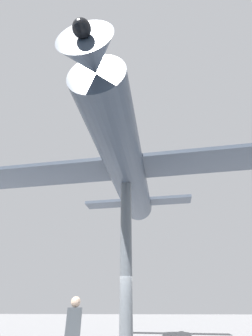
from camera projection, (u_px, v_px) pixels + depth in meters
support_pylon_central at (126, 258)px, 8.41m from camera, size 0.45×0.45×6.22m
suspended_airplane at (126, 166)px, 10.35m from camera, size 20.88×11.79×2.63m
visitor_person at (73, 328)px, 6.15m from camera, size 0.43×0.28×1.84m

